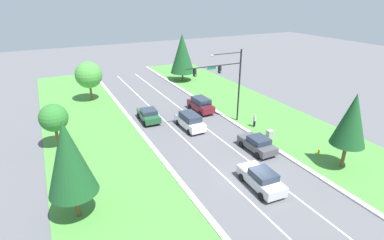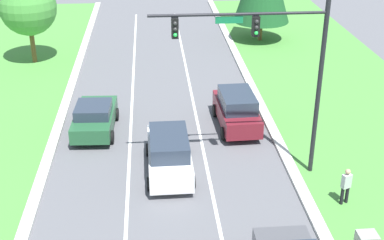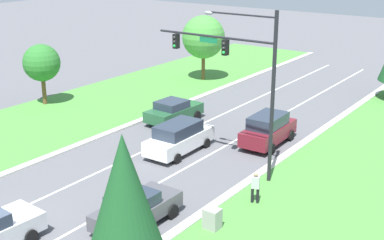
{
  "view_description": "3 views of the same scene",
  "coord_description": "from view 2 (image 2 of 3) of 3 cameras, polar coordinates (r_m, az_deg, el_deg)",
  "views": [
    {
      "loc": [
        -14.35,
        -17.14,
        14.97
      ],
      "look_at": [
        -0.64,
        10.24,
        1.93
      ],
      "focal_mm": 28.0,
      "sensor_mm": 36.0,
      "label": 1
    },
    {
      "loc": [
        -0.63,
        -8.84,
        12.69
      ],
      "look_at": [
        1.21,
        13.61,
        1.86
      ],
      "focal_mm": 50.0,
      "sensor_mm": 36.0,
      "label": 2
    },
    {
      "loc": [
        18.15,
        -11.81,
        12.09
      ],
      "look_at": [
        0.88,
        12.38,
        2.16
      ],
      "focal_mm": 50.0,
      "sensor_mm": 36.0,
      "label": 3
    }
  ],
  "objects": [
    {
      "name": "traffic_signal_mast",
      "position": [
        22.14,
        9.1,
        7.46
      ],
      "size": [
        7.24,
        0.41,
        8.99
      ],
      "color": "black",
      "rests_on": "ground_plane"
    },
    {
      "name": "oak_far_left_tree",
      "position": [
        38.38,
        -17.12,
        11.44
      ],
      "size": [
        3.86,
        3.86,
        5.92
      ],
      "color": "brown",
      "rests_on": "ground_plane"
    },
    {
      "name": "white_suv",
      "position": [
        24.1,
        -2.46,
        -3.5
      ],
      "size": [
        2.11,
        4.91,
        1.87
      ],
      "rotation": [
        0.0,
        0.0,
        0.01
      ],
      "color": "white",
      "rests_on": "ground_plane"
    },
    {
      "name": "burgundy_suv",
      "position": [
        28.21,
        4.79,
        1.12
      ],
      "size": [
        2.17,
        4.62,
        1.97
      ],
      "rotation": [
        0.0,
        0.0,
        0.03
      ],
      "color": "maroon",
      "rests_on": "ground_plane"
    },
    {
      "name": "forest_sedan",
      "position": [
        28.12,
        -10.35,
        0.28
      ],
      "size": [
        2.3,
        4.45,
        1.62
      ],
      "rotation": [
        0.0,
        0.0,
        -0.05
      ],
      "color": "#235633",
      "rests_on": "ground_plane"
    },
    {
      "name": "pedestrian",
      "position": [
        22.66,
        16.1,
        -6.71
      ],
      "size": [
        0.43,
        0.35,
        1.69
      ],
      "rotation": [
        0.0,
        0.0,
        3.53
      ],
      "color": "black",
      "rests_on": "ground_plane"
    }
  ]
}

